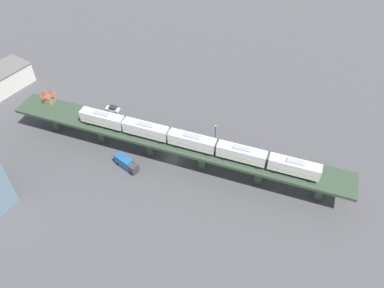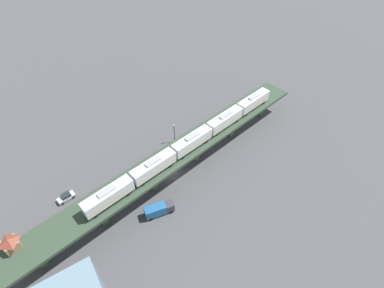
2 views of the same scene
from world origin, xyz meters
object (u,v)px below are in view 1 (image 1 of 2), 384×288
object	(u,v)px
signal_hut	(48,97)
street_car_blue	(202,142)
delivery_truck	(126,163)
street_car_white	(242,162)
subway_train	(192,141)
street_lamp	(215,133)
street_car_silver	(113,109)

from	to	relation	value
signal_hut	street_car_blue	world-z (taller)	signal_hut
delivery_truck	street_car_white	bearing A→B (deg)	-57.34
subway_train	signal_hut	xyz separation A→B (m)	(-4.60, 44.91, -0.74)
signal_hut	street_lamp	bearing A→B (deg)	-70.92
subway_train	signal_hut	size ratio (longest dim) A/B	16.44
street_car_white	delivery_truck	size ratio (longest dim) A/B	0.63
street_car_white	street_lamp	distance (m)	10.99
street_car_silver	street_car_white	world-z (taller)	same
signal_hut	street_car_blue	size ratio (longest dim) A/B	0.79
street_lamp	street_car_blue	bearing A→B (deg)	128.35
subway_train	street_car_white	world-z (taller)	subway_train
street_car_silver	delivery_truck	xyz separation A→B (m)	(-16.49, -18.05, 0.82)
street_car_silver	street_car_white	bearing A→B (deg)	-89.87
delivery_truck	street_lamp	world-z (taller)	street_lamp
street_car_blue	street_car_white	bearing A→B (deg)	-94.54
street_car_silver	street_lamp	xyz separation A→B (m)	(3.39, -33.93, 3.17)
subway_train	street_car_white	distance (m)	16.20
signal_hut	street_lamp	size ratio (longest dim) A/B	0.54
street_car_silver	street_car_blue	size ratio (longest dim) A/B	0.98
signal_hut	street_car_blue	distance (m)	45.75
delivery_truck	street_lamp	distance (m)	25.55
street_car_silver	delivery_truck	distance (m)	24.46
subway_train	street_car_blue	world-z (taller)	subway_train
street_car_blue	delivery_truck	bearing A→B (deg)	143.53
street_car_white	delivery_truck	bearing A→B (deg)	122.66
subway_train	street_car_silver	world-z (taller)	subway_train
street_car_silver	street_car_white	xyz separation A→B (m)	(0.10, -43.93, 0.00)
street_car_silver	subway_train	bearing A→B (deg)	-103.35
street_car_blue	street_lamp	distance (m)	4.83
subway_train	street_car_white	size ratio (longest dim) A/B	13.21
signal_hut	street_car_silver	world-z (taller)	signal_hut
subway_train	street_lamp	bearing A→B (deg)	-4.32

